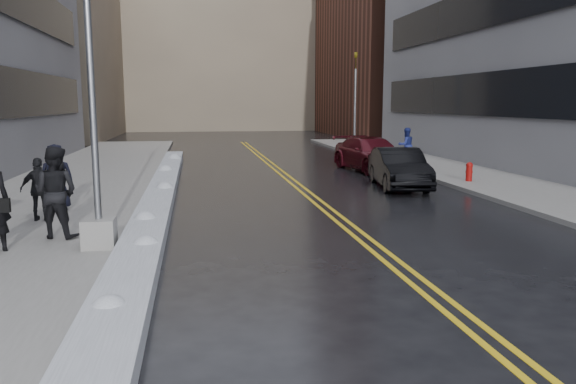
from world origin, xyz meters
name	(u,v)px	position (x,y,z in m)	size (l,w,h in m)	color
ground	(270,275)	(0.00, 0.00, 0.00)	(160.00, 160.00, 0.00)	black
sidewalk_west	(64,193)	(-5.75, 10.00, 0.07)	(5.50, 50.00, 0.15)	gray
sidewalk_east	(493,182)	(10.00, 10.00, 0.07)	(4.00, 50.00, 0.15)	gray
lane_line_left	(298,189)	(2.35, 10.00, 0.00)	(0.12, 50.00, 0.01)	gold
lane_line_right	(306,189)	(2.65, 10.00, 0.00)	(0.12, 50.00, 0.01)	gold
snow_ridge	(159,197)	(-2.45, 8.00, 0.17)	(0.90, 30.00, 0.34)	silver
building_west_far	(28,35)	(-15.50, 44.00, 9.00)	(14.00, 22.00, 18.00)	gray
building_far	(220,36)	(2.00, 60.00, 11.00)	(36.00, 16.00, 22.00)	gray
lamppost	(94,132)	(-3.30, 2.00, 2.53)	(0.65, 0.65, 7.62)	gray
fire_hydrant	(469,171)	(9.00, 10.00, 0.55)	(0.26, 0.26, 0.73)	maroon
traffic_signal	(355,98)	(8.50, 24.00, 3.40)	(0.16, 0.20, 6.00)	gray
pedestrian_b	(56,192)	(-4.35, 3.04, 1.16)	(0.99, 0.77, 2.03)	black
pedestrian_c	(56,177)	(-5.13, 6.50, 1.07)	(0.90, 0.59, 1.84)	black
pedestrian_d	(40,189)	(-5.20, 5.04, 0.95)	(0.94, 0.39, 1.60)	black
pedestrian_east	(406,145)	(9.12, 16.87, 1.01)	(0.84, 0.65, 1.73)	navy
car_black	(399,168)	(6.08, 9.73, 0.73)	(1.55, 4.44, 1.46)	black
car_maroon	(372,154)	(6.70, 14.90, 0.77)	(2.16, 5.31, 1.54)	#460B14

